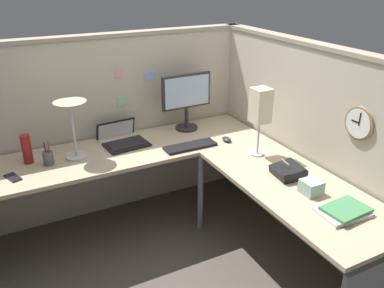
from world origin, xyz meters
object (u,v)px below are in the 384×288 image
Objects in this scene: monitor at (186,97)px; tissue_box at (311,187)px; desk_lamp_dome at (71,112)px; pen_cup at (48,158)px; thermos_flask at (27,149)px; laptop at (122,139)px; wall_clock at (360,123)px; book_stack at (344,211)px; cell_phone at (13,177)px; computer_mouse at (227,139)px; keyboard at (190,146)px; office_phone at (288,172)px; desk_lamp_paper at (260,107)px.

monitor reaches higher than tissue_box.
desk_lamp_dome is 0.38m from pen_cup.
laptop is at bearing 4.40° from thermos_flask.
laptop is at bearing 14.20° from pen_cup.
book_stack is at bearing -141.33° from wall_clock.
desk_lamp_dome is at bearing 8.09° from pen_cup.
computer_mouse is at bearing -24.59° from cell_phone.
pen_cup is 0.28m from cell_phone.
wall_clock is at bearing -48.62° from cell_phone.
book_stack is (1.57, -1.57, -0.09)m from thermos_flask.
book_stack is at bearing -45.03° from thermos_flask.
cell_phone is 0.65× the size of wall_clock.
keyboard is (-0.16, -0.38, -0.28)m from monitor.
laptop is 0.63m from pen_cup.
wall_clock is (0.33, -0.01, 0.38)m from tissue_box.
thermos_flask is 2.32m from wall_clock.
computer_mouse is 1.41m from pen_cup.
desk_lamp_dome is at bearing 164.80° from keyboard.
computer_mouse is 0.87× the size of tissue_box.
desk_lamp_dome is at bearing -172.21° from monitor.
desk_lamp_paper is (0.02, 0.39, 0.35)m from office_phone.
desk_lamp_dome reaches higher than laptop.
keyboard is 0.33m from computer_mouse.
keyboard is at bearing -14.45° from thermos_flask.
office_phone is (0.05, -0.72, 0.02)m from computer_mouse.
pen_cup is 0.34× the size of desk_lamp_paper.
laptop is at bearing 153.34° from computer_mouse.
wall_clock reaches higher than book_stack.
thermos_flask is (-0.13, 0.10, 0.06)m from pen_cup.
pen_cup is 0.60× the size of book_stack.
desk_lamp_paper reaches higher than book_stack.
office_phone reaches higher than computer_mouse.
computer_mouse is 0.35× the size of book_stack.
tissue_box is at bearing 91.32° from book_stack.
keyboard is at bearing 110.35° from tissue_box.
monitor reaches higher than thermos_flask.
office_phone is at bearing -93.24° from desk_lamp_paper.
wall_clock is at bearing -1.68° from tissue_box.
monitor is 2.27× the size of wall_clock.
computer_mouse is at bearing -12.44° from thermos_flask.
keyboard is 1.44× the size of book_stack.
pen_cup is (-1.06, 0.21, 0.04)m from keyboard.
keyboard is 2.99× the size of cell_phone.
thermos_flask reaches higher than office_phone.
wall_clock is (0.30, -0.65, 0.04)m from desk_lamp_paper.
tissue_box is (0.21, -1.37, -0.25)m from monitor.
laptop is 1.58m from tissue_box.
computer_mouse is at bearing -4.43° from keyboard.
laptop is 1.38× the size of book_stack.
pen_cup is at bearing -165.80° from laptop.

